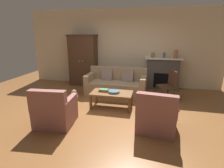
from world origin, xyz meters
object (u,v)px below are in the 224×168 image
armchair_near_right (157,116)px  dog (74,97)px  armoire (83,60)px  mantel_vase_bronze (153,55)px  side_chair_wooden (169,84)px  book_stack (104,90)px  fireplace (163,73)px  mantel_vase_slate (164,55)px  armchair_near_left (55,112)px  fruit_bowl (114,92)px  couch (116,85)px  mantel_vase_terracotta (176,54)px  coffee_table (112,94)px

armchair_near_right → dog: bearing=158.1°
armoire → mantel_vase_bronze: armoire is taller
armchair_near_right → side_chair_wooden: (0.36, 1.86, 0.20)m
book_stack → fireplace: bearing=50.7°
side_chair_wooden → dog: size_ratio=1.69×
fireplace → dog: size_ratio=2.37×
mantel_vase_slate → armchair_near_left: (-2.39, -3.25, -0.90)m
fruit_bowl → armchair_near_right: armchair_near_right is taller
book_stack → side_chair_wooden: side_chair_wooden is taller
fruit_bowl → mantel_vase_bronze: mantel_vase_bronze is taller
couch → armchair_near_left: (-0.91, -2.28, -0.00)m
mantel_vase_bronze → armchair_near_left: (-2.01, -3.25, -0.89)m
mantel_vase_terracotta → side_chair_wooden: size_ratio=0.31×
fruit_bowl → armchair_near_right: bearing=-41.6°
armoire → side_chair_wooden: 3.29m
couch → armchair_near_right: bearing=-58.4°
armoire → mantel_vase_slate: bearing=1.2°
couch → mantel_vase_terracotta: (1.87, 0.97, 0.94)m
coffee_table → mantel_vase_bronze: size_ratio=6.77×
coffee_table → side_chair_wooden: side_chair_wooden is taller
fireplace → coffee_table: size_ratio=1.15×
coffee_table → mantel_vase_terracotta: 2.84m
fireplace → armchair_near_left: size_ratio=1.43×
fireplace → armchair_near_left: 4.06m
mantel_vase_bronze → coffee_table: bearing=-116.8°
armchair_near_right → dog: 2.39m
mantel_vase_bronze → armchair_near_left: 3.93m
couch → mantel_vase_slate: bearing=33.1°
couch → coffee_table: size_ratio=1.77×
fireplace → dog: fireplace is taller
armoire → book_stack: (1.32, -1.92, -0.50)m
mantel_vase_slate → mantel_vase_terracotta: size_ratio=0.66×
fireplace → armchair_near_right: fireplace is taller
coffee_table → armchair_near_right: (1.17, -0.99, -0.05)m
couch → side_chair_wooden: side_chair_wooden is taller
fireplace → armchair_near_right: (-0.23, -3.03, -0.25)m
book_stack → armchair_near_right: armchair_near_right is taller
side_chair_wooden → dog: bearing=-159.4°
mantel_vase_slate → side_chair_wooden: size_ratio=0.20×
dog → armchair_near_left: bearing=-87.2°
fruit_bowl → mantel_vase_slate: mantel_vase_slate is taller
coffee_table → mantel_vase_terracotta: mantel_vase_terracotta is taller
fireplace → book_stack: 2.58m
mantel_vase_slate → mantel_vase_terracotta: bearing=0.0°
mantel_vase_slate → dog: mantel_vase_slate is taller
armchair_near_right → couch: bearing=121.6°
fireplace → fruit_bowl: (-1.34, -2.04, -0.12)m
mantel_vase_slate → fireplace: bearing=90.0°
armchair_near_left → dog: armchair_near_left is taller
mantel_vase_terracotta → dog: (-2.83, -2.12, -1.01)m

